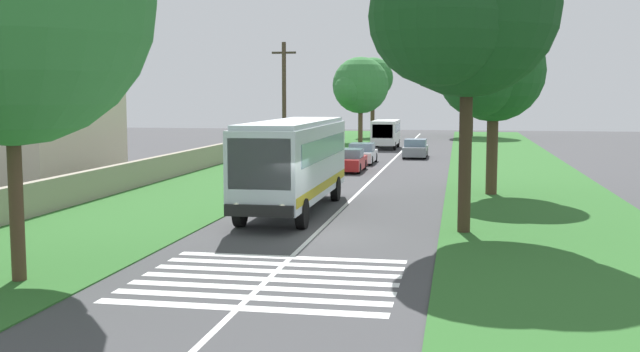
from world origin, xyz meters
TOP-DOWN VIEW (x-y plane):
  - ground at (0.00, 0.00)m, footprint 160.00×160.00m
  - grass_verge_left at (15.00, 8.20)m, footprint 120.00×8.00m
  - grass_verge_right at (15.00, -8.20)m, footprint 120.00×8.00m
  - centre_line at (15.00, 0.00)m, footprint 110.00×0.16m
  - coach_bus at (4.63, 1.80)m, footprint 11.16×2.62m
  - zebra_crossing at (-6.77, 0.00)m, footprint 5.85×6.80m
  - trailing_car_0 at (21.41, 1.95)m, footprint 4.30×1.78m
  - trailing_car_1 at (27.12, 1.86)m, footprint 4.30×1.78m
  - trailing_car_2 at (32.86, -1.53)m, footprint 4.30×1.78m
  - trailing_minibus_0 at (42.36, 1.67)m, footprint 6.00×2.14m
  - roadside_tree_left_1 at (51.12, 5.20)m, footprint 6.52×5.70m
  - roadside_tree_left_2 at (62.19, 5.27)m, footprint 5.68×4.71m
  - roadside_tree_right_0 at (1.05, -4.82)m, footprint 7.99×6.29m
  - roadside_tree_right_1 at (11.51, -6.20)m, footprint 6.21×4.94m
  - roadside_tree_right_2 at (63.89, -5.93)m, footprint 9.22×7.42m
  - utility_pole at (17.10, 5.12)m, footprint 0.24×1.40m
  - roadside_wall at (20.00, 11.60)m, footprint 70.00×0.40m
  - roadside_building at (13.93, 19.06)m, footprint 10.74×7.38m

SIDE VIEW (x-z plane):
  - ground at x=0.00m, z-range 0.00..0.00m
  - zebra_crossing at x=-6.77m, z-range 0.00..0.01m
  - centre_line at x=15.00m, z-range 0.00..0.01m
  - grass_verge_left at x=15.00m, z-range 0.00..0.04m
  - grass_verge_right at x=15.00m, z-range 0.00..0.04m
  - trailing_car_0 at x=21.41m, z-range -0.05..1.38m
  - trailing_car_1 at x=27.12m, z-range -0.05..1.38m
  - trailing_car_2 at x=32.86m, z-range -0.05..1.38m
  - roadside_wall at x=20.00m, z-range 0.04..1.38m
  - trailing_minibus_0 at x=42.36m, z-range 0.28..2.81m
  - coach_bus at x=4.63m, z-range 0.28..4.01m
  - roadside_building at x=13.93m, z-range 0.07..7.83m
  - utility_pole at x=17.10m, z-range 0.18..7.91m
  - roadside_tree_left_1 at x=51.12m, z-range 1.35..9.94m
  - roadside_tree_right_1 at x=11.51m, z-range 1.59..9.89m
  - roadside_tree_left_2 at x=62.19m, z-range 2.07..11.15m
  - roadside_tree_right_2 at x=63.89m, z-range 1.48..12.23m
  - roadside_tree_right_0 at x=1.05m, z-range 2.13..12.94m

